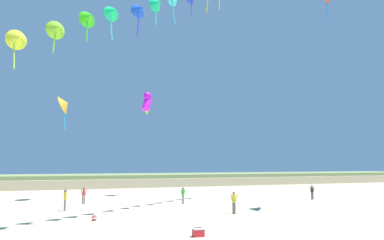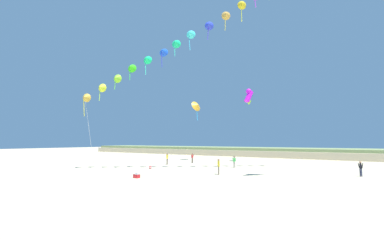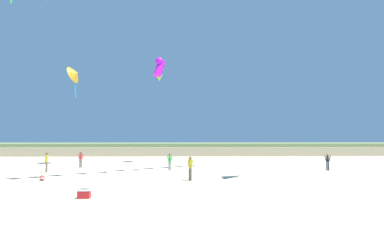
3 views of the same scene
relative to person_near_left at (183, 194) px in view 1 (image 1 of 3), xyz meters
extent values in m
plane|color=beige|center=(0.11, -15.86, -0.88)|extent=(240.00, 240.00, 0.00)
cube|color=#BFAE8B|center=(0.11, 29.02, -0.19)|extent=(120.00, 13.61, 1.37)
cube|color=#7A8E56|center=(0.11, 29.02, 0.69)|extent=(120.00, 11.57, 0.78)
cylinder|color=gray|center=(-0.06, -0.03, -0.50)|extent=(0.11, 0.11, 0.77)
cylinder|color=gray|center=(0.06, 0.03, -0.50)|extent=(0.11, 0.11, 0.77)
cylinder|color=green|center=(0.00, 0.00, 0.16)|extent=(0.20, 0.20, 0.54)
cylinder|color=green|center=(-0.16, -0.07, 0.20)|extent=(0.20, 0.15, 0.52)
cylinder|color=green|center=(0.16, 0.07, 0.20)|extent=(0.20, 0.15, 0.52)
sphere|color=brown|center=(0.00, 0.00, 0.54)|extent=(0.21, 0.21, 0.21)
cylinder|color=#726656|center=(1.59, -7.32, -0.46)|extent=(0.12, 0.12, 0.83)
cylinder|color=#726656|center=(1.67, -7.44, -0.46)|extent=(0.12, 0.12, 0.83)
cylinder|color=yellow|center=(1.63, -7.38, 0.25)|extent=(0.22, 0.22, 0.59)
cylinder|color=yellow|center=(1.52, -7.22, 0.29)|extent=(0.18, 0.21, 0.56)
cylinder|color=yellow|center=(1.74, -7.53, 0.29)|extent=(0.18, 0.21, 0.56)
sphere|color=#9E7051|center=(1.63, -7.38, 0.66)|extent=(0.23, 0.23, 0.23)
cylinder|color=#726656|center=(-8.71, 3.02, -0.49)|extent=(0.11, 0.11, 0.78)
cylinder|color=#726656|center=(-8.85, 3.02, -0.49)|extent=(0.11, 0.11, 0.78)
cylinder|color=red|center=(-8.78, 3.02, 0.17)|extent=(0.20, 0.20, 0.55)
cylinder|color=red|center=(-8.60, 3.02, 0.21)|extent=(0.18, 0.08, 0.52)
cylinder|color=red|center=(-8.95, 3.02, 0.21)|extent=(0.18, 0.08, 0.52)
sphere|color=brown|center=(-8.78, 3.02, 0.56)|extent=(0.21, 0.21, 0.21)
cylinder|color=#726656|center=(-10.35, -1.36, -0.46)|extent=(0.12, 0.12, 0.85)
cylinder|color=#726656|center=(-10.32, -1.51, -0.46)|extent=(0.12, 0.12, 0.85)
cylinder|color=yellow|center=(-10.34, -1.43, 0.27)|extent=(0.22, 0.22, 0.60)
cylinder|color=yellow|center=(-10.37, -1.24, 0.31)|extent=(0.12, 0.21, 0.57)
cylinder|color=yellow|center=(-10.30, -1.62, 0.31)|extent=(0.12, 0.21, 0.57)
sphere|color=brown|center=(-10.34, -1.43, 0.69)|extent=(0.23, 0.23, 0.23)
cylinder|color=#282D4C|center=(14.00, -0.64, -0.50)|extent=(0.11, 0.11, 0.76)
cylinder|color=#282D4C|center=(14.12, -0.69, -0.50)|extent=(0.11, 0.11, 0.76)
cylinder|color=black|center=(14.06, -0.66, 0.15)|extent=(0.20, 0.20, 0.54)
cylinder|color=black|center=(13.91, -0.59, 0.19)|extent=(0.19, 0.15, 0.51)
cylinder|color=black|center=(14.22, -0.74, 0.19)|extent=(0.19, 0.15, 0.51)
sphere|color=#9E7051|center=(14.06, -0.66, 0.52)|extent=(0.21, 0.21, 0.21)
cone|color=#D1E42B|center=(-12.94, -11.52, 9.44)|extent=(1.30, 1.11, 1.12)
cylinder|color=#AAE539|center=(-13.07, -11.59, 8.47)|extent=(0.19, 0.24, 1.50)
cone|color=#83D727|center=(-11.08, -10.67, 10.57)|extent=(1.28, 1.06, 1.10)
cylinder|color=#69E539|center=(-11.21, -10.74, 9.72)|extent=(0.17, 0.09, 1.26)
cone|color=#36DE1A|center=(-9.31, -9.84, 11.85)|extent=(1.35, 1.23, 1.18)
cylinder|color=#39E54A|center=(-9.44, -9.92, 10.95)|extent=(0.11, 0.13, 1.37)
cone|color=#14E379|center=(-7.74, -8.71, 12.95)|extent=(1.34, 1.19, 1.18)
cylinder|color=#39E5B6|center=(-7.88, -8.79, 11.83)|extent=(0.24, 0.15, 1.81)
cone|color=blue|center=(-5.80, -7.87, 13.80)|extent=(1.35, 1.23, 1.20)
cylinder|color=#393DE5|center=(-5.93, -7.95, 12.68)|extent=(0.13, 0.26, 1.80)
cone|color=#15D37C|center=(-4.36, -7.11, 14.83)|extent=(1.35, 1.23, 1.17)
cylinder|color=#39E5C0|center=(-4.49, -7.18, 13.87)|extent=(0.12, 0.12, 1.48)
cylinder|color=#39BDE5|center=(-2.88, -6.30, 14.77)|extent=(0.31, 0.15, 1.94)
cylinder|color=#4E39E5|center=(-0.93, -5.07, 15.96)|extent=(0.16, 0.17, 1.69)
cylinder|color=yellow|center=(0.93, -4.08, 17.12)|extent=(0.20, 0.26, 1.77)
cylinder|color=#2D81E5|center=(11.00, -7.69, 16.81)|extent=(0.21, 0.42, 2.23)
cone|color=gold|center=(-10.89, 7.67, 9.20)|extent=(1.84, 2.29, 2.11)
cone|color=#2D9CE5|center=(-10.89, 7.67, 9.22)|extent=(1.05, 1.27, 1.18)
cylinder|color=#2D9CE5|center=(-10.89, 7.67, 7.66)|extent=(0.35, 0.15, 2.47)
cylinder|color=#CE18EA|center=(-1.57, 9.53, 10.19)|extent=(1.73, 1.90, 2.19)
sphere|color=#CE18EA|center=(-1.57, 9.53, 11.09)|extent=(0.96, 0.96, 0.96)
cone|color=#8FE52D|center=(-1.57, 9.53, 9.10)|extent=(1.15, 1.15, 0.73)
sphere|color=black|center=(-1.57, 9.53, 11.37)|extent=(0.20, 0.20, 0.20)
cube|color=red|center=(-3.68, -13.99, -0.70)|extent=(0.56, 0.40, 0.36)
cube|color=white|center=(-3.68, -13.99, -0.49)|extent=(0.58, 0.41, 0.06)
cylinder|color=black|center=(-3.68, -13.99, -0.43)|extent=(0.45, 0.03, 0.03)
sphere|color=red|center=(-8.42, -7.11, -0.70)|extent=(0.36, 0.36, 0.36)
cylinder|color=white|center=(-8.42, -7.11, -0.70)|extent=(0.36, 0.36, 0.09)
camera|label=1|loc=(-10.00, -31.02, 2.81)|focal=32.00mm
camera|label=2|loc=(14.68, -31.57, 2.64)|focal=24.00mm
camera|label=3|loc=(0.98, -30.79, 2.05)|focal=32.00mm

